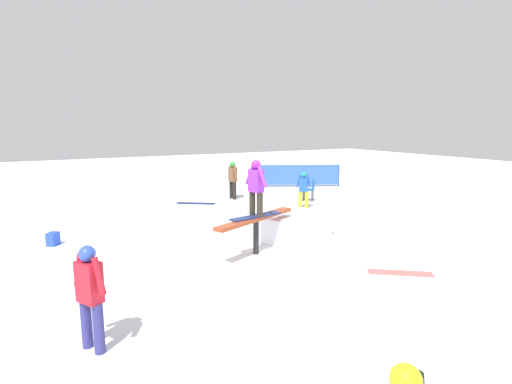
# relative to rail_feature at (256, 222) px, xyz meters

# --- Properties ---
(ground_plane) EXTENTS (60.00, 60.00, 0.00)m
(ground_plane) POSITION_rel_rail_feature_xyz_m (0.00, 0.00, -0.78)
(ground_plane) COLOR white
(rail_feature) EXTENTS (2.58, 1.32, 0.92)m
(rail_feature) POSITION_rel_rail_feature_xyz_m (0.00, 0.00, 0.00)
(rail_feature) COLOR black
(rail_feature) RESTS_ON ground
(snow_kicker_ramp) EXTENTS (2.25, 2.09, 0.69)m
(snow_kicker_ramp) POSITION_rel_rail_feature_xyz_m (-1.49, -0.64, -0.44)
(snow_kicker_ramp) COLOR white
(snow_kicker_ramp) RESTS_ON ground
(main_rider_on_rail) EXTENTS (1.44, 0.76, 1.36)m
(main_rider_on_rail) POSITION_rel_rail_feature_xyz_m (0.00, 0.00, 0.81)
(main_rider_on_rail) COLOR navy
(main_rider_on_rail) RESTS_ON rail_feature
(bystander_blue) EXTENTS (0.47, 0.45, 1.36)m
(bystander_blue) POSITION_rel_rail_feature_xyz_m (-4.04, -3.69, -0.01)
(bystander_blue) COLOR yellow
(bystander_blue) RESTS_ON ground
(bystander_red) EXTENTS (0.39, 0.62, 1.51)m
(bystander_red) POSITION_rel_rail_feature_xyz_m (3.99, 2.54, 0.07)
(bystander_red) COLOR navy
(bystander_red) RESTS_ON ground
(bystander_brown) EXTENTS (0.25, 0.70, 1.56)m
(bystander_brown) POSITION_rel_rail_feature_xyz_m (-2.60, -6.70, 0.10)
(bystander_brown) COLOR black
(bystander_brown) RESTS_ON ground
(loose_snowboard_coral) EXTENTS (1.22, 1.02, 0.02)m
(loose_snowboard_coral) POSITION_rel_rail_feature_xyz_m (-2.03, 2.60, -0.77)
(loose_snowboard_coral) COLOR #E06964
(loose_snowboard_coral) RESTS_ON ground
(loose_snowboard_navy) EXTENTS (1.40, 1.10, 0.02)m
(loose_snowboard_navy) POSITION_rel_rail_feature_xyz_m (-0.89, -6.48, -0.77)
(loose_snowboard_navy) COLOR navy
(loose_snowboard_navy) RESTS_ON ground
(folding_chair) EXTENTS (0.62, 0.62, 0.88)m
(folding_chair) POSITION_rel_rail_feature_xyz_m (-5.14, -4.81, -0.36)
(folding_chair) COLOR #3F3F44
(folding_chair) RESTS_ON ground
(backpack_on_snow) EXTENTS (0.36, 0.37, 0.34)m
(backpack_on_snow) POSITION_rel_rail_feature_xyz_m (4.26, -3.13, -0.61)
(backpack_on_snow) COLOR blue
(backpack_on_snow) RESTS_ON ground
(safety_fence) EXTENTS (3.68, 1.79, 1.10)m
(safety_fence) POSITION_rel_rail_feature_xyz_m (-6.84, -7.99, -0.18)
(safety_fence) COLOR blue
(safety_fence) RESTS_ON ground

